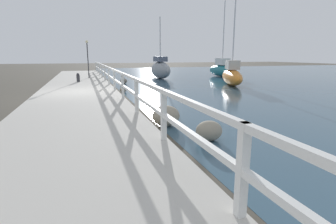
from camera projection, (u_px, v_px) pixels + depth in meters
The scene contains 13 objects.
ground_plane at pixel (78, 98), 12.33m from camera, with size 120.00×120.00×0.00m, color #4C473D.
dock_walkway at pixel (78, 95), 12.30m from camera, with size 3.63×36.00×0.32m.
railing at pixel (114, 76), 12.64m from camera, with size 0.10×32.50×1.01m.
boulder_far_strip at pixel (124, 81), 18.66m from camera, with size 0.50×0.45×0.37m.
boulder_upstream at pixel (123, 90), 14.29m from camera, with size 0.38×0.34×0.28m.
boulder_near_dock at pixel (209, 131), 6.14m from camera, with size 0.63×0.57×0.47m.
boulder_water_edge at pixel (166, 116), 7.39m from camera, with size 0.78×0.71×0.59m.
boulder_downstream at pixel (163, 110), 8.91m from camera, with size 0.40×0.36×0.30m.
mooring_bollard at pixel (78, 77), 16.62m from camera, with size 0.20×0.20×0.56m.
dock_lamp at pixel (87, 53), 19.45m from camera, with size 0.20×0.20×2.76m.
sailboat_teal at pixel (222, 69), 24.78m from camera, with size 1.15×4.76×7.22m.
sailboat_orange at pixel (232, 75), 17.75m from camera, with size 2.81×4.94×7.11m.
sailboat_gray at pixel (160, 69), 22.73m from camera, with size 1.22×4.22×5.13m.
Camera 1 is at (0.24, -12.90, 1.96)m, focal length 28.00 mm.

